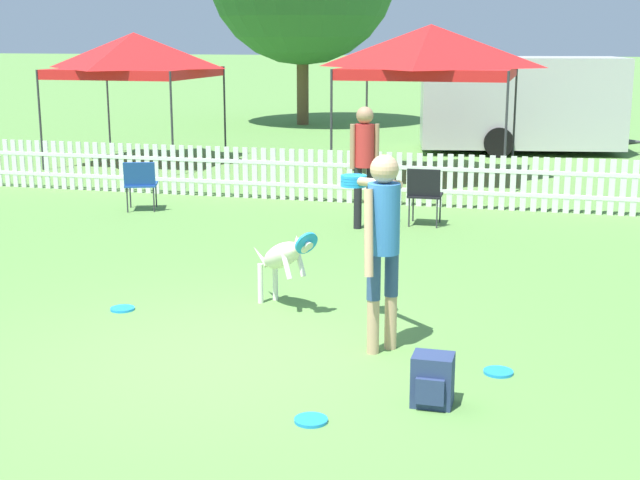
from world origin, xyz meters
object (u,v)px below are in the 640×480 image
object	(u,v)px
folding_chair_center	(141,181)
folding_chair_blue_left	(425,191)
frisbee_near_handler	(122,309)
spectator_standing	(364,155)
frisbee_near_dog	(498,372)
frisbee_midfield	(311,420)
canopy_tent_secondary	(134,55)
canopy_tent_main	(431,51)
equipment_trailer	(520,102)
backpack_on_grass	(432,380)
handler_person	(381,227)
leaping_dog	(284,256)

from	to	relation	value
folding_chair_center	folding_chair_blue_left	bearing A→B (deg)	159.98
frisbee_near_handler	spectator_standing	bearing A→B (deg)	70.93
frisbee_near_dog	spectator_standing	distance (m)	5.80
frisbee_near_handler	frisbee_midfield	bearing A→B (deg)	-39.36
frisbee_midfield	canopy_tent_secondary	xyz separation A→B (m)	(-7.14, 11.91, 2.29)
canopy_tent_main	spectator_standing	size ratio (longest dim) A/B	1.80
frisbee_near_dog	frisbee_midfield	bearing A→B (deg)	-133.67
canopy_tent_secondary	folding_chair_blue_left	bearing A→B (deg)	-35.61
spectator_standing	equipment_trailer	distance (m)	9.64
frisbee_midfield	canopy_tent_secondary	distance (m)	14.07
backpack_on_grass	canopy_tent_main	world-z (taller)	canopy_tent_main
handler_person	frisbee_near_dog	xyz separation A→B (m)	(1.06, -0.34, -1.09)
frisbee_near_dog	backpack_on_grass	size ratio (longest dim) A/B	0.62
handler_person	frisbee_near_handler	distance (m)	2.97
handler_person	frisbee_near_dog	bearing A→B (deg)	-68.31
canopy_tent_secondary	canopy_tent_main	bearing A→B (deg)	-4.74
frisbee_near_dog	spectator_standing	xyz separation A→B (m)	(-2.25, 5.25, 1.05)
folding_chair_center	canopy_tent_secondary	bearing A→B (deg)	-83.67
handler_person	canopy_tent_secondary	size ratio (longest dim) A/B	0.59
canopy_tent_main	spectator_standing	xyz separation A→B (m)	(-0.23, -4.84, -1.35)
folding_chair_center	handler_person	bearing A→B (deg)	112.44
frisbee_near_handler	canopy_tent_secondary	size ratio (longest dim) A/B	0.08
spectator_standing	equipment_trailer	xyz separation A→B (m)	(1.74, 9.48, 0.11)
frisbee_near_dog	equipment_trailer	world-z (taller)	equipment_trailer
folding_chair_blue_left	canopy_tent_secondary	xyz separation A→B (m)	(-6.95, 4.97, 1.79)
handler_person	folding_chair_center	size ratio (longest dim) A/B	2.18
spectator_standing	equipment_trailer	world-z (taller)	equipment_trailer
handler_person	folding_chair_blue_left	world-z (taller)	handler_person
canopy_tent_main	canopy_tent_secondary	size ratio (longest dim) A/B	1.06
canopy_tent_main	equipment_trailer	world-z (taller)	canopy_tent_main
frisbee_near_handler	folding_chair_blue_left	world-z (taller)	folding_chair_blue_left
frisbee_near_handler	equipment_trailer	xyz separation A→B (m)	(3.28, 13.94, 1.16)
leaping_dog	spectator_standing	bearing A→B (deg)	-140.40
frisbee_near_dog	canopy_tent_secondary	bearing A→B (deg)	128.31
frisbee_midfield	folding_chair_blue_left	size ratio (longest dim) A/B	0.28
folding_chair_center	canopy_tent_main	distance (m)	6.23
frisbee_near_dog	canopy_tent_secondary	xyz separation A→B (m)	(-8.38, 10.61, 2.29)
frisbee_near_dog	canopy_tent_secondary	size ratio (longest dim) A/B	0.08
handler_person	equipment_trailer	size ratio (longest dim) A/B	0.31
leaping_dog	backpack_on_grass	distance (m)	2.73
leaping_dog	canopy_tent_secondary	distance (m)	11.33
frisbee_midfield	folding_chair_center	world-z (taller)	folding_chair_center
leaping_dog	equipment_trailer	size ratio (longest dim) A/B	0.16
handler_person	frisbee_near_handler	bearing A→B (deg)	119.71
canopy_tent_secondary	leaping_dog	bearing A→B (deg)	-56.61
backpack_on_grass	leaping_dog	bearing A→B (deg)	131.16
handler_person	canopy_tent_main	distance (m)	9.88
backpack_on_grass	equipment_trailer	world-z (taller)	equipment_trailer
leaping_dog	canopy_tent_secondary	world-z (taller)	canopy_tent_secondary
leaping_dog	frisbee_near_dog	size ratio (longest dim) A/B	3.74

